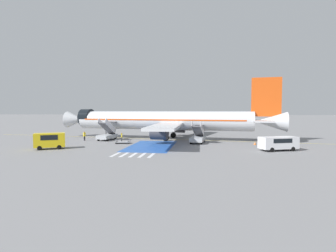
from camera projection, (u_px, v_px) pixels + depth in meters
ground_plane at (153, 139)px, 53.53m from camera, size 600.00×600.00×0.00m
apron_leadline_yellow at (162, 139)px, 52.54m from camera, size 78.75×10.23×0.01m
apron_stand_patch_blue at (151, 146)px, 42.28m from camera, size 6.98×13.80×0.01m
apron_walkway_bar_0 at (115, 154)px, 34.12m from camera, size 0.44×3.60×0.01m
apron_walkway_bar_1 at (124, 155)px, 33.95m from camera, size 0.44×3.60×0.01m
apron_walkway_bar_2 at (133, 155)px, 33.79m from camera, size 0.44×3.60×0.01m
apron_walkway_bar_3 at (142, 155)px, 33.62m from camera, size 0.44×3.60×0.01m
apron_walkway_bar_4 at (151, 155)px, 33.46m from camera, size 0.44×3.60×0.01m
airliner at (165, 121)px, 52.13m from camera, size 45.00×35.50×11.64m
boarding_stairs_forward at (107, 135)px, 50.80m from camera, size 2.79×5.43×4.32m
boarding_stairs_aft at (198, 137)px, 46.17m from camera, size 2.79×5.43×3.94m
fuel_tanker at (192, 124)px, 76.29m from camera, size 9.93×2.93×3.33m
service_van_0 at (50, 140)px, 38.82m from camera, size 4.56×3.57×2.38m
service_van_1 at (278, 142)px, 37.28m from camera, size 5.73×3.78×1.99m
baggage_cart at (123, 142)px, 45.49m from camera, size 2.86×2.03×0.87m
ground_crew_0 at (84, 135)px, 49.81m from camera, size 0.41×0.49×1.76m
ground_crew_1 at (122, 136)px, 48.29m from camera, size 0.31×0.47×1.66m
traffic_cone_0 at (255, 143)px, 43.97m from camera, size 0.43×0.43×0.48m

